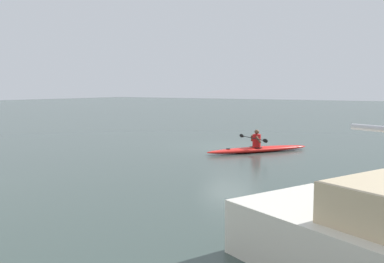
{
  "coord_description": "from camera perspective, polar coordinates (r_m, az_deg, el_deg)",
  "views": [
    {
      "loc": [
        -9.62,
        18.45,
        2.93
      ],
      "look_at": [
        -1.31,
        5.49,
        1.32
      ],
      "focal_mm": 39.46,
      "sensor_mm": 36.0,
      "label": 1
    }
  ],
  "objects": [
    {
      "name": "ground_plane",
      "position": [
        21.01,
        5.09,
        -2.06
      ],
      "size": [
        160.0,
        160.0,
        0.0
      ],
      "primitive_type": "plane",
      "color": "#384742"
    },
    {
      "name": "kayak",
      "position": [
        19.43,
        8.97,
        -2.39
      ],
      "size": [
        3.49,
        4.64,
        0.25
      ],
      "color": "red",
      "rests_on": "ground"
    },
    {
      "name": "kayaker",
      "position": [
        19.31,
        8.68,
        -1.07
      ],
      "size": [
        2.05,
        1.43,
        0.78
      ],
      "color": "red",
      "rests_on": "kayak"
    }
  ]
}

